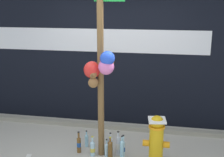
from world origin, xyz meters
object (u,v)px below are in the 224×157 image
(memorial_post, at_px, (101,57))
(bottle_4, at_px, (107,149))
(bottle_2, at_px, (110,145))
(bottle_5, at_px, (123,148))
(bottle_0, at_px, (118,145))
(bottle_6, at_px, (110,149))
(bottle_1, at_px, (93,148))
(bottle_3, at_px, (122,149))
(bottle_7, at_px, (87,140))
(fire_hydrant, at_px, (156,139))
(bottle_8, at_px, (79,144))

(memorial_post, distance_m, bottle_4, 1.49)
(bottle_2, bearing_deg, bottle_4, -108.35)
(memorial_post, distance_m, bottle_5, 1.50)
(bottle_0, height_order, bottle_4, bottle_0)
(bottle_5, xyz_separation_m, bottle_6, (-0.19, -0.11, 0.02))
(bottle_1, height_order, bottle_5, bottle_5)
(memorial_post, xyz_separation_m, bottle_4, (0.08, 0.00, -1.49))
(memorial_post, distance_m, bottle_3, 1.47)
(bottle_7, bearing_deg, memorial_post, -39.41)
(bottle_2, bearing_deg, bottle_5, -15.69)
(memorial_post, relative_size, fire_hydrant, 3.66)
(bottle_0, bearing_deg, memorial_post, -156.73)
(fire_hydrant, bearing_deg, bottle_2, 166.18)
(bottle_6, bearing_deg, memorial_post, 158.24)
(bottle_2, height_order, bottle_3, bottle_3)
(fire_hydrant, xyz_separation_m, bottle_5, (-0.52, 0.12, -0.26))
(fire_hydrant, bearing_deg, bottle_8, 175.18)
(bottle_2, relative_size, bottle_3, 0.90)
(bottle_1, xyz_separation_m, bottle_2, (0.26, 0.13, 0.02))
(memorial_post, distance_m, bottle_2, 1.47)
(bottle_8, bearing_deg, bottle_5, 1.18)
(bottle_1, bearing_deg, bottle_7, 122.49)
(bottle_1, xyz_separation_m, bottle_4, (0.23, 0.01, -0.01))
(fire_hydrant, height_order, bottle_5, fire_hydrant)
(memorial_post, height_order, bottle_4, memorial_post)
(bottle_2, distance_m, bottle_5, 0.23)
(bottle_2, relative_size, bottle_5, 0.98)
(bottle_4, relative_size, bottle_7, 1.02)
(bottle_2, height_order, bottle_6, bottle_6)
(memorial_post, bearing_deg, bottle_2, 43.51)
(fire_hydrant, distance_m, bottle_0, 0.68)
(fire_hydrant, xyz_separation_m, bottle_0, (-0.61, 0.17, -0.24))
(bottle_6, bearing_deg, bottle_4, 138.68)
(bottle_1, bearing_deg, fire_hydrant, -2.99)
(bottle_0, height_order, bottle_8, bottle_0)
(fire_hydrant, distance_m, bottle_2, 0.80)
(memorial_post, xyz_separation_m, bottle_0, (0.25, 0.11, -1.44))
(bottle_3, distance_m, bottle_6, 0.18)
(bottle_8, bearing_deg, bottle_3, -6.75)
(bottle_4, distance_m, bottle_7, 0.48)
(bottle_8, bearing_deg, bottle_7, 73.56)
(memorial_post, bearing_deg, bottle_6, -21.76)
(bottle_3, bearing_deg, bottle_2, 142.76)
(bottle_4, bearing_deg, fire_hydrant, -4.91)
(memorial_post, xyz_separation_m, bottle_3, (0.33, -0.05, -1.43))
(bottle_7, bearing_deg, bottle_1, -57.51)
(bottle_2, height_order, bottle_5, bottle_5)
(bottle_2, xyz_separation_m, bottle_8, (-0.51, -0.08, 0.00))
(bottle_3, bearing_deg, bottle_7, 154.63)
(fire_hydrant, relative_size, bottle_8, 2.12)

